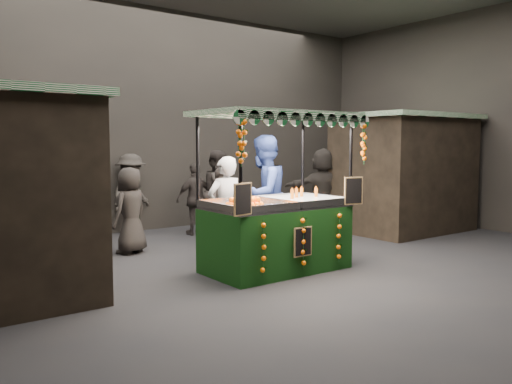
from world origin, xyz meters
TOP-DOWN VIEW (x-y plane):
  - ground at (0.00, 0.00)m, footprint 12.00×12.00m
  - market_hall at (0.00, 0.00)m, footprint 12.10×10.10m
  - neighbour_stall_right at (4.40, 1.50)m, footprint 3.00×2.20m
  - juice_stall at (-0.28, 0.21)m, footprint 2.50×1.47m
  - vendor_grey at (-0.61, 1.18)m, footprint 0.66×0.45m
  - vendor_blue at (0.27, 1.30)m, footprint 1.23×1.09m
  - shopper_1 at (-0.03, 2.08)m, footprint 0.85×0.73m
  - shopper_2 at (0.36, 3.79)m, footprint 0.94×0.46m
  - shopper_3 at (-0.76, 4.60)m, footprint 1.30×1.13m
  - shopper_4 at (-1.57, 2.78)m, footprint 0.89×0.78m
  - shopper_5 at (2.95, 2.58)m, footprint 1.68×1.51m
  - shopper_6 at (-1.89, 4.09)m, footprint 0.39×0.59m
  - shopper_7 at (0.79, 3.54)m, footprint 1.12×1.09m

SIDE VIEW (x-z plane):
  - ground at x=0.00m, z-range 0.00..0.00m
  - juice_stall at x=-0.28m, z-range -0.46..1.96m
  - shopper_1 at x=-0.03m, z-range 0.00..1.51m
  - shopper_4 at x=-1.57m, z-range 0.00..1.54m
  - shopper_2 at x=0.36m, z-range 0.00..1.54m
  - shopper_6 at x=-1.89m, z-range 0.00..1.62m
  - shopper_3 at x=-0.76m, z-range 0.00..1.74m
  - vendor_grey at x=-0.61m, z-range 0.00..1.74m
  - shopper_7 at x=0.79m, z-range 0.00..1.82m
  - shopper_5 at x=2.95m, z-range 0.00..1.85m
  - vendor_blue at x=0.27m, z-range 0.00..2.10m
  - neighbour_stall_right at x=4.40m, z-range 0.01..2.61m
  - market_hall at x=0.00m, z-range 0.86..5.91m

